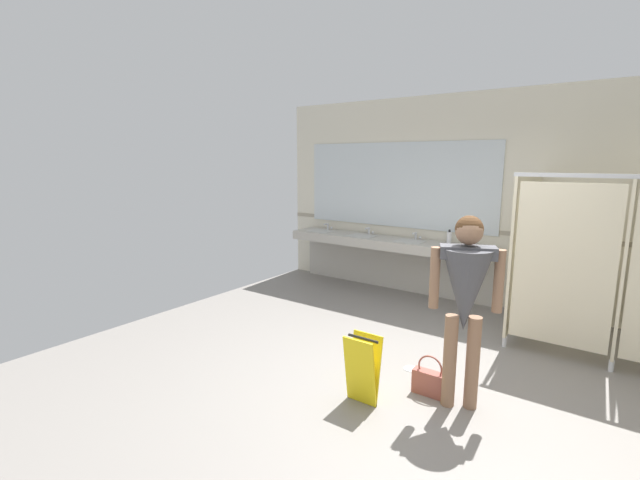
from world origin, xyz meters
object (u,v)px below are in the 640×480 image
Objects in this scene: handbag at (429,381)px; wet_floor_sign at (362,369)px; soap_dispenser at (449,237)px; person_standing at (466,290)px.

handbag is 0.62× the size of wet_floor_sign.
handbag is 1.83× the size of soap_dispenser.
soap_dispenser is at bearing 97.51° from wet_floor_sign.
handbag is 2.94m from soap_dispenser.
person_standing is 4.40× the size of handbag.
handbag is at bearing 175.56° from person_standing.
soap_dispenser reaches higher than handbag.
soap_dispenser is 0.34× the size of wet_floor_sign.
wet_floor_sign reaches higher than handbag.
wet_floor_sign is at bearing -82.49° from soap_dispenser.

